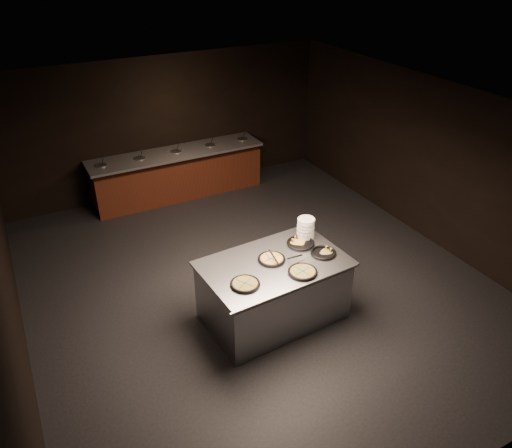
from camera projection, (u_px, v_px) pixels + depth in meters
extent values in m
cube|color=black|center=(255.00, 282.00, 8.22)|extent=(7.00, 8.00, 0.01)
cube|color=black|center=(255.00, 109.00, 6.75)|extent=(7.00, 8.00, 0.01)
cube|color=black|center=(167.00, 125.00, 10.54)|extent=(7.00, 0.01, 2.90)
cube|color=black|center=(464.00, 391.00, 4.42)|extent=(7.00, 0.01, 2.90)
cube|color=black|center=(1.00, 267.00, 6.08)|extent=(0.01, 8.00, 2.90)
cube|color=black|center=(429.00, 161.00, 8.89)|extent=(0.01, 8.00, 2.90)
cube|color=#5B2615|center=(178.00, 177.00, 10.73)|extent=(3.60, 0.75, 0.85)
cube|color=#5C5C61|center=(176.00, 153.00, 10.46)|extent=(3.70, 0.83, 0.05)
cube|color=#371C0C|center=(180.00, 193.00, 10.93)|extent=(3.60, 0.69, 0.08)
cylinder|color=#B3B5BA|center=(102.00, 167.00, 9.83)|extent=(0.22, 0.22, 0.08)
cylinder|color=#476E2C|center=(101.00, 166.00, 9.82)|extent=(0.19, 0.19, 0.02)
cylinder|color=black|center=(102.00, 162.00, 9.77)|extent=(0.04, 0.10, 0.19)
cylinder|color=#B3B5BA|center=(140.00, 160.00, 10.14)|extent=(0.22, 0.22, 0.08)
cylinder|color=#476E2C|center=(140.00, 158.00, 10.13)|extent=(0.19, 0.19, 0.02)
cylinder|color=black|center=(141.00, 155.00, 10.08)|extent=(0.04, 0.10, 0.19)
cylinder|color=#B3B5BA|center=(176.00, 153.00, 10.45)|extent=(0.22, 0.22, 0.08)
cylinder|color=#476E2C|center=(176.00, 152.00, 10.44)|extent=(0.19, 0.19, 0.02)
cylinder|color=black|center=(177.00, 148.00, 10.39)|extent=(0.04, 0.10, 0.19)
cylinder|color=#B3B5BA|center=(210.00, 146.00, 10.76)|extent=(0.22, 0.22, 0.08)
cylinder|color=#476E2C|center=(210.00, 145.00, 10.75)|extent=(0.19, 0.19, 0.02)
cylinder|color=black|center=(212.00, 142.00, 10.71)|extent=(0.04, 0.10, 0.19)
cylinder|color=#B3B5BA|center=(242.00, 140.00, 11.08)|extent=(0.22, 0.22, 0.08)
cylinder|color=#476E2C|center=(242.00, 139.00, 11.06)|extent=(0.19, 0.19, 0.02)
cylinder|color=black|center=(244.00, 136.00, 11.02)|extent=(0.04, 0.10, 0.19)
cube|color=#B3B5BA|center=(273.00, 293.00, 7.25)|extent=(2.02, 1.31, 0.88)
cube|color=#B3B5BA|center=(274.00, 264.00, 6.99)|extent=(2.10, 1.39, 0.04)
cylinder|color=#B3B5BA|center=(298.00, 288.00, 6.51)|extent=(2.03, 0.17, 0.04)
cylinder|color=white|center=(306.00, 228.00, 7.50)|extent=(0.26, 0.26, 0.31)
cylinder|color=black|center=(245.00, 285.00, 6.53)|extent=(0.38, 0.38, 0.01)
torus|color=black|center=(245.00, 284.00, 6.53)|extent=(0.40, 0.40, 0.04)
torus|color=#996427|center=(245.00, 284.00, 6.53)|extent=(0.34, 0.34, 0.03)
cylinder|color=tan|center=(245.00, 284.00, 6.53)|extent=(0.30, 0.30, 0.02)
cube|color=black|center=(245.00, 283.00, 6.52)|extent=(0.15, 0.26, 0.00)
cube|color=black|center=(245.00, 283.00, 6.52)|extent=(0.26, 0.15, 0.00)
cylinder|color=black|center=(272.00, 260.00, 7.03)|extent=(0.37, 0.37, 0.01)
torus|color=black|center=(272.00, 259.00, 7.03)|extent=(0.39, 0.39, 0.04)
torus|color=#996427|center=(272.00, 259.00, 7.02)|extent=(0.33, 0.33, 0.03)
cylinder|color=gold|center=(272.00, 259.00, 7.03)|extent=(0.29, 0.29, 0.02)
cube|color=black|center=(272.00, 258.00, 7.02)|extent=(0.06, 0.28, 0.00)
cube|color=black|center=(272.00, 258.00, 7.02)|extent=(0.28, 0.06, 0.00)
cylinder|color=black|center=(301.00, 244.00, 7.39)|extent=(0.39, 0.39, 0.01)
torus|color=black|center=(301.00, 243.00, 7.38)|extent=(0.42, 0.42, 0.04)
cylinder|color=black|center=(303.00, 273.00, 6.77)|extent=(0.38, 0.38, 0.01)
torus|color=black|center=(303.00, 272.00, 6.76)|extent=(0.41, 0.41, 0.04)
torus|color=#996427|center=(303.00, 271.00, 6.76)|extent=(0.35, 0.35, 0.03)
cylinder|color=tan|center=(303.00, 272.00, 6.76)|extent=(0.30, 0.30, 0.02)
cube|color=black|center=(303.00, 271.00, 6.75)|extent=(0.30, 0.08, 0.00)
cube|color=black|center=(303.00, 271.00, 6.75)|extent=(0.08, 0.30, 0.00)
cylinder|color=black|center=(323.00, 253.00, 7.17)|extent=(0.35, 0.35, 0.01)
torus|color=black|center=(323.00, 253.00, 7.16)|extent=(0.37, 0.37, 0.04)
cube|color=#B3B5BA|center=(265.00, 256.00, 7.08)|extent=(0.12, 0.14, 0.00)
cylinder|color=black|center=(274.00, 256.00, 6.92)|extent=(0.05, 0.22, 0.14)
cylinder|color=#B3B5BA|center=(269.00, 257.00, 7.00)|extent=(0.03, 0.11, 0.09)
cube|color=#B3B5BA|center=(307.00, 264.00, 6.91)|extent=(0.16, 0.16, 0.00)
cylinder|color=black|center=(295.00, 257.00, 6.91)|extent=(0.16, 0.19, 0.16)
cylinder|color=#B3B5BA|center=(301.00, 261.00, 6.91)|extent=(0.08, 0.09, 0.10)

